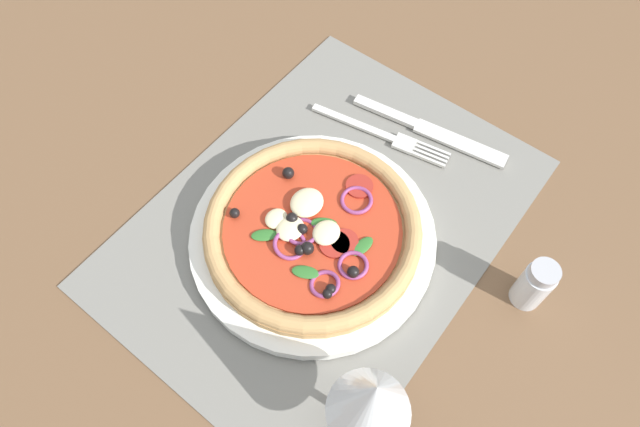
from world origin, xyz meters
The scene contains 8 objects.
ground_plane centered at (0.00, 0.00, -1.20)cm, with size 190.00×140.00×2.40cm, color brown.
placemat centered at (0.00, 0.00, 0.20)cm, with size 47.17×34.57×0.40cm, color slate.
plate centered at (2.86, 0.56, 1.14)cm, with size 26.51×26.51×1.48cm, color silver.
pizza centered at (2.87, 0.58, 2.97)cm, with size 23.13×23.13×2.69cm.
fork centered at (-13.70, -1.09, 0.62)cm, with size 4.75×17.98×0.44cm.
knife centered at (-17.68, 2.61, 0.65)cm, with size 4.70×20.02×0.62cm.
wine_glass centered at (14.92, 16.05, 10.28)cm, with size 7.20×7.20×14.90cm.
pepper_shaker centered at (-5.64, 21.92, 3.25)cm, with size 3.20×3.20×6.70cm.
Camera 1 is at (24.40, 18.36, 54.74)cm, focal length 31.37 mm.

